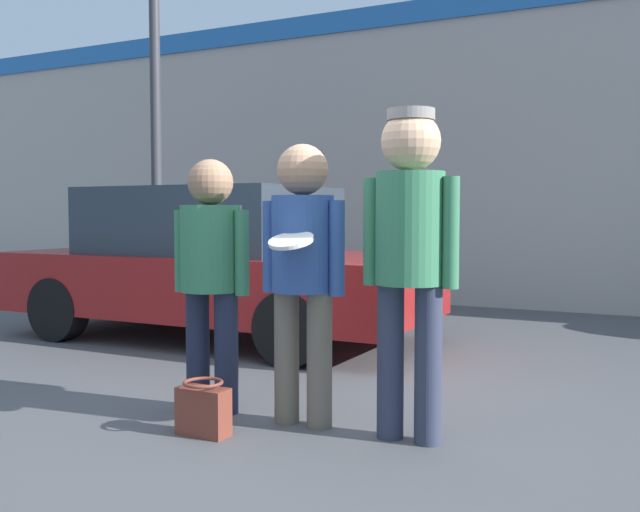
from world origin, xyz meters
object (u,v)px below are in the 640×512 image
(person_middle_with_frisbee, at_px, (303,259))
(handbag, at_px, (203,409))
(person_right, at_px, (410,239))
(parked_car_near, at_px, (216,264))
(person_left, at_px, (211,262))

(person_middle_with_frisbee, height_order, handbag, person_middle_with_frisbee)
(person_middle_with_frisbee, bearing_deg, handbag, -133.62)
(person_right, distance_m, handbag, 1.51)
(parked_car_near, height_order, handbag, parked_car_near)
(person_left, relative_size, parked_car_near, 0.38)
(parked_car_near, bearing_deg, person_left, -55.47)
(person_middle_with_frisbee, bearing_deg, person_right, 0.89)
(person_left, bearing_deg, handbag, -60.20)
(person_middle_with_frisbee, relative_size, handbag, 5.32)
(person_right, bearing_deg, handbag, -157.64)
(handbag, bearing_deg, person_right, 22.36)
(person_right, bearing_deg, person_left, 179.99)
(person_middle_with_frisbee, bearing_deg, person_left, 179.09)
(person_left, distance_m, handbag, 0.95)
(person_middle_with_frisbee, distance_m, person_right, 0.67)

